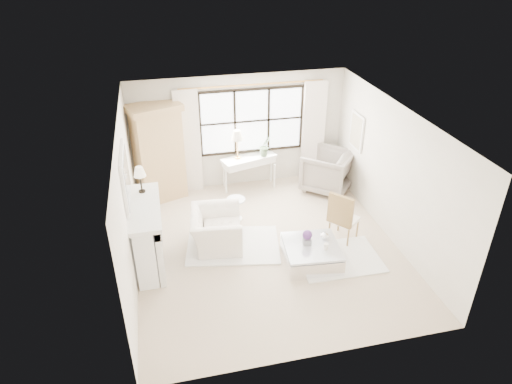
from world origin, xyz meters
TOP-DOWN VIEW (x-y plane):
  - floor at (0.00, 0.00)m, footprint 5.50×5.50m
  - ceiling at (0.00, 0.00)m, footprint 5.50×5.50m
  - wall_back at (0.00, 2.75)m, footprint 5.00×0.00m
  - wall_front at (0.00, -2.75)m, footprint 5.00×0.00m
  - wall_left at (-2.50, 0.00)m, footprint 0.00×5.50m
  - wall_right at (2.50, 0.00)m, footprint 0.00×5.50m
  - window_pane at (0.30, 2.73)m, footprint 2.40×0.02m
  - window_frame at (0.30, 2.72)m, footprint 2.50×0.04m
  - curtain_rod at (0.30, 2.67)m, footprint 3.30×0.04m
  - curtain_left at (-1.20, 2.65)m, footprint 0.55×0.10m
  - curtain_right at (1.80, 2.65)m, footprint 0.55×0.10m
  - fireplace at (-2.27, 0.00)m, footprint 0.58×1.66m
  - mirror_frame at (-2.47, 0.00)m, footprint 0.05×1.15m
  - mirror_glass at (-2.44, 0.00)m, footprint 0.02×1.00m
  - art_frame at (2.47, 1.70)m, footprint 0.04×0.62m
  - art_canvas at (2.45, 1.70)m, footprint 0.01×0.52m
  - mantel_lamp at (-2.26, 0.50)m, footprint 0.22×0.22m
  - armoire at (-1.89, 2.47)m, footprint 1.29×1.04m
  - console_table at (0.17, 2.48)m, footprint 1.37×0.79m
  - console_lamp at (-0.10, 2.49)m, footprint 0.28×0.28m
  - orchid_plant at (0.56, 2.48)m, footprint 0.33×0.29m
  - side_table at (-0.40, 1.13)m, footprint 0.40×0.40m
  - rug_left at (-0.65, 0.19)m, footprint 2.00×1.57m
  - rug_right at (1.23, -0.67)m, footprint 1.56×1.19m
  - club_armchair at (-0.95, 0.31)m, footprint 1.10×1.22m
  - wingback_chair at (1.96, 1.96)m, footprint 1.50×1.49m
  - french_chair at (1.54, -0.08)m, footprint 0.68×0.68m
  - coffee_table at (0.69, -0.64)m, footprint 1.09×1.09m
  - planter_box at (0.61, -0.57)m, footprint 0.17×0.17m
  - planter_flowers at (0.61, -0.57)m, footprint 0.18×0.18m
  - pillar_candle at (0.90, -0.80)m, footprint 0.09×0.09m
  - coffee_vase at (0.99, -0.48)m, footprint 0.20×0.20m

SIDE VIEW (x-z plane):
  - floor at x=0.00m, z-range 0.00..0.00m
  - rug_right at x=1.23m, z-range 0.00..0.03m
  - rug_left at x=-0.65m, z-range 0.00..0.03m
  - coffee_table at x=0.69m, z-range -0.01..0.37m
  - french_chair at x=1.54m, z-range -0.23..0.85m
  - side_table at x=-0.40m, z-range 0.08..0.58m
  - club_armchair at x=-0.95m, z-range 0.00..0.72m
  - console_table at x=0.17m, z-range 0.00..0.80m
  - planter_box at x=0.61m, z-range 0.38..0.49m
  - pillar_candle at x=0.90m, z-range 0.38..0.50m
  - coffee_vase at x=0.99m, z-range 0.38..0.54m
  - wingback_chair at x=1.96m, z-range 0.00..0.98m
  - planter_flowers at x=0.61m, z-range 0.49..0.67m
  - fireplace at x=-2.27m, z-range 0.02..1.28m
  - orchid_plant at x=0.56m, z-range 0.80..1.29m
  - armoire at x=-1.89m, z-range 0.02..2.26m
  - curtain_left at x=-1.20m, z-range 0.00..2.47m
  - curtain_right at x=1.80m, z-range 0.00..2.47m
  - wall_left at x=-2.50m, z-range -1.40..4.10m
  - wall_right at x=2.50m, z-range -1.40..4.10m
  - wall_back at x=0.00m, z-range -1.15..3.85m
  - wall_front at x=0.00m, z-range -1.15..3.85m
  - console_lamp at x=-0.10m, z-range 1.01..1.70m
  - art_frame at x=2.47m, z-range 1.14..1.96m
  - art_canvas at x=2.45m, z-range 1.19..1.91m
  - window_pane at x=0.30m, z-range 0.85..2.35m
  - window_frame at x=0.30m, z-range 0.85..2.35m
  - mantel_lamp at x=-2.26m, z-range 1.40..1.91m
  - mirror_frame at x=-2.47m, z-range 1.37..2.31m
  - mirror_glass at x=-2.44m, z-range 1.44..2.24m
  - curtain_rod at x=0.30m, z-range 2.45..2.49m
  - ceiling at x=0.00m, z-range 2.70..2.70m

